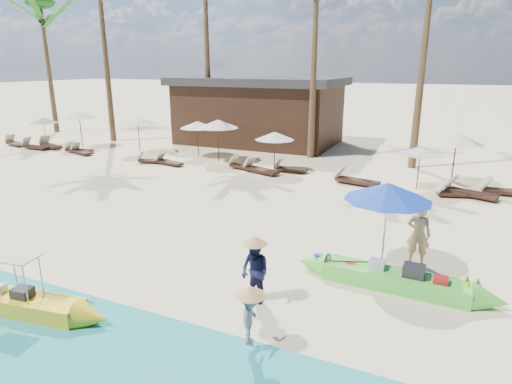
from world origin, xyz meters
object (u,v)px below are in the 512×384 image
at_px(green_canoe, 394,279).
at_px(tourist, 419,234).
at_px(yellow_canoe, 17,302).
at_px(blue_umbrella, 388,192).

xyz_separation_m(green_canoe, tourist, (0.37, 1.62, 0.60)).
xyz_separation_m(yellow_canoe, blue_umbrella, (6.81, 5.24, 1.88)).
bearing_deg(blue_umbrella, yellow_canoe, -142.43).
bearing_deg(green_canoe, tourist, 79.37).
xyz_separation_m(yellow_canoe, tourist, (7.59, 5.96, 0.62)).
relative_size(green_canoe, blue_umbrella, 2.31).
distance_m(green_canoe, yellow_canoe, 8.42).
distance_m(yellow_canoe, tourist, 9.67).
bearing_deg(yellow_canoe, blue_umbrella, 29.54).
bearing_deg(tourist, blue_umbrella, 47.28).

